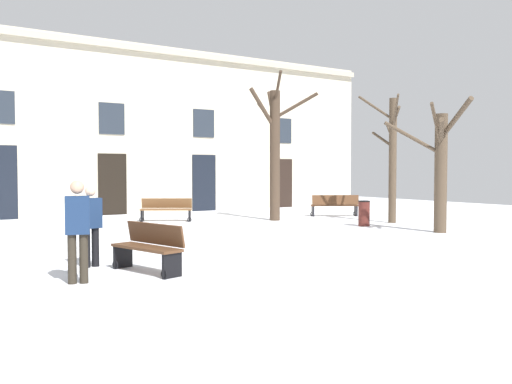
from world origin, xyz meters
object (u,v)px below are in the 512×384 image
object	(u,v)px
tree_foreground	(275,147)
bench_near_center_tree	(149,247)
litter_bin	(364,213)
tree_center	(440,166)
person_strolling	(78,227)
person_near_bench	(91,223)
bench_by_litter_bin	(335,205)
bench_facing_shops	(166,209)
tree_near_facade	(392,155)

from	to	relation	value
tree_foreground	bench_near_center_tree	world-z (taller)	tree_foreground
bench_near_center_tree	litter_bin	bearing A→B (deg)	97.67
tree_center	person_strolling	bearing A→B (deg)	-171.61
person_strolling	bench_near_center_tree	bearing A→B (deg)	29.29
person_near_bench	bench_near_center_tree	bearing A→B (deg)	114.20
bench_by_litter_bin	bench_facing_shops	bearing A→B (deg)	15.52
bench_facing_shops	person_near_bench	bearing A→B (deg)	-90.38
tree_near_facade	bench_by_litter_bin	world-z (taller)	tree_near_facade
tree_near_facade	bench_by_litter_bin	bearing A→B (deg)	87.55
bench_by_litter_bin	bench_facing_shops	world-z (taller)	bench_by_litter_bin
tree_foreground	bench_by_litter_bin	size ratio (longest dim) A/B	2.87
bench_by_litter_bin	bench_near_center_tree	world-z (taller)	bench_near_center_tree
tree_center	litter_bin	distance (m)	3.10
tree_near_facade	person_near_bench	world-z (taller)	tree_near_facade
tree_center	bench_facing_shops	xyz separation A→B (m)	(-5.37, 7.76, -1.54)
tree_foreground	person_near_bench	bearing A→B (deg)	-144.00
litter_bin	person_near_bench	xyz separation A→B (m)	(-9.76, -2.81, 0.42)
tree_foreground	bench_facing_shops	world-z (taller)	tree_foreground
person_near_bench	person_strolling	bearing A→B (deg)	57.51
tree_near_facade	litter_bin	size ratio (longest dim) A/B	5.36
tree_center	bench_facing_shops	distance (m)	9.56
tree_foreground	bench_facing_shops	bearing A→B (deg)	152.92
tree_near_facade	person_near_bench	xyz separation A→B (m)	(-11.39, -3.15, -1.53)
bench_by_litter_bin	person_strolling	xyz separation A→B (m)	(-12.13, -7.76, 0.48)
tree_near_facade	litter_bin	world-z (taller)	tree_near_facade
bench_near_center_tree	tree_near_facade	bearing A→B (deg)	96.00
tree_near_facade	tree_foreground	xyz separation A→B (m)	(-2.94, 2.98, 0.32)
tree_near_facade	tree_foreground	size ratio (longest dim) A/B	0.84
tree_foreground	litter_bin	world-z (taller)	tree_foreground
tree_near_facade	tree_foreground	distance (m)	4.20
person_near_bench	litter_bin	bearing A→B (deg)	-173.42
bench_facing_shops	bench_near_center_tree	bearing A→B (deg)	-83.45
tree_near_facade	person_near_bench	bearing A→B (deg)	-164.53
bench_near_center_tree	bench_facing_shops	bearing A→B (deg)	139.43
tree_center	bench_facing_shops	bearing A→B (deg)	124.69
litter_bin	bench_near_center_tree	size ratio (longest dim) A/B	0.51
tree_foreground	litter_bin	bearing A→B (deg)	-68.54
tree_foreground	person_strolling	size ratio (longest dim) A/B	3.19
person_near_bench	tree_foreground	bearing A→B (deg)	-153.49
bench_facing_shops	person_strolling	bearing A→B (deg)	-89.14
person_near_bench	person_strolling	world-z (taller)	person_strolling
tree_near_facade	person_strolling	xyz separation A→B (m)	(-11.99, -4.57, -1.44)
tree_center	litter_bin	size ratio (longest dim) A/B	4.53
tree_center	person_strolling	size ratio (longest dim) A/B	2.28
tree_near_facade	bench_near_center_tree	distance (m)	11.63
bench_facing_shops	person_near_bench	world-z (taller)	person_near_bench
tree_foreground	tree_center	world-z (taller)	tree_foreground
tree_center	bench_by_litter_bin	xyz separation A→B (m)	(1.24, 6.15, -1.53)
tree_center	person_near_bench	size ratio (longest dim) A/B	2.47
tree_center	bench_near_center_tree	bearing A→B (deg)	-172.34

